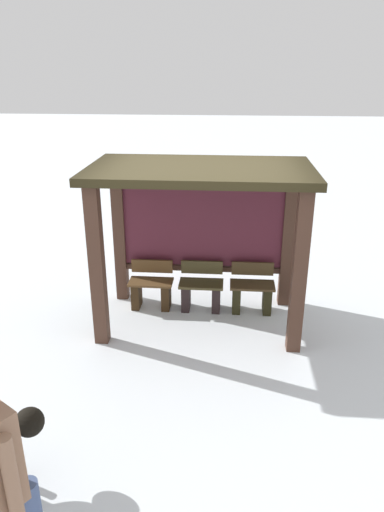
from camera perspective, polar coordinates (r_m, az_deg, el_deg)
ground_plane at (r=6.92m, az=0.90°, el=-7.70°), size 60.00×60.00×0.00m
bus_shelter at (r=6.43m, az=1.09°, el=6.03°), size 2.88×1.66×2.23m
bench_left_inside at (r=7.19m, az=-4.90°, el=-4.00°), size 0.65×0.34×0.71m
bench_center_inside at (r=7.11m, az=1.11°, el=-4.21°), size 0.65×0.36×0.72m
bench_right_inside at (r=7.11m, az=7.19°, el=-4.36°), size 0.65×0.35×0.72m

